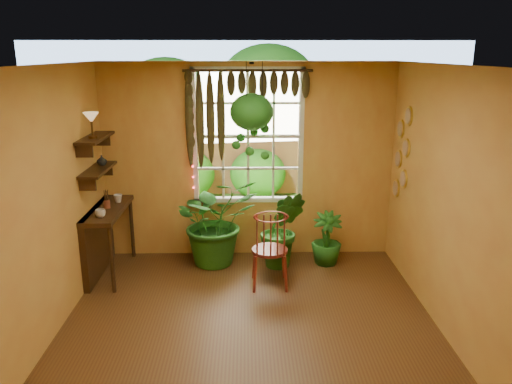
% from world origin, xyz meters
% --- Properties ---
extents(floor, '(4.50, 4.50, 0.00)m').
position_xyz_m(floor, '(0.00, 0.00, 0.00)').
color(floor, '#563718').
rests_on(floor, ground).
extents(ceiling, '(4.50, 4.50, 0.00)m').
position_xyz_m(ceiling, '(0.00, 0.00, 2.70)').
color(ceiling, white).
rests_on(ceiling, wall_back).
extents(wall_back, '(4.00, 0.00, 4.00)m').
position_xyz_m(wall_back, '(0.00, 2.25, 1.35)').
color(wall_back, gold).
rests_on(wall_back, floor).
extents(wall_left, '(0.00, 4.50, 4.50)m').
position_xyz_m(wall_left, '(-2.00, 0.00, 1.35)').
color(wall_left, gold).
rests_on(wall_left, floor).
extents(wall_right, '(0.00, 4.50, 4.50)m').
position_xyz_m(wall_right, '(2.00, 0.00, 1.35)').
color(wall_right, gold).
rests_on(wall_right, floor).
extents(window, '(1.52, 0.10, 1.86)m').
position_xyz_m(window, '(0.00, 2.28, 1.70)').
color(window, silver).
rests_on(window, wall_back).
extents(valance_vine, '(1.70, 0.12, 1.10)m').
position_xyz_m(valance_vine, '(-0.08, 2.16, 2.28)').
color(valance_vine, '#39250F').
rests_on(valance_vine, window).
extents(string_lights, '(0.03, 0.03, 1.54)m').
position_xyz_m(string_lights, '(-0.76, 2.19, 1.75)').
color(string_lights, '#FF2633').
rests_on(string_lights, window).
extents(wall_plates, '(0.04, 0.32, 1.10)m').
position_xyz_m(wall_plates, '(1.98, 1.79, 1.55)').
color(wall_plates, beige).
rests_on(wall_plates, wall_right).
extents(counter_ledge, '(0.40, 1.20, 0.90)m').
position_xyz_m(counter_ledge, '(-1.91, 1.60, 0.55)').
color(counter_ledge, '#39250F').
rests_on(counter_ledge, floor).
extents(shelf_lower, '(0.25, 0.90, 0.04)m').
position_xyz_m(shelf_lower, '(-1.88, 1.60, 1.40)').
color(shelf_lower, '#39250F').
rests_on(shelf_lower, wall_left).
extents(shelf_upper, '(0.25, 0.90, 0.04)m').
position_xyz_m(shelf_upper, '(-1.88, 1.60, 1.80)').
color(shelf_upper, '#39250F').
rests_on(shelf_upper, wall_left).
extents(backyard, '(14.00, 10.00, 12.00)m').
position_xyz_m(backyard, '(0.24, 6.87, 1.28)').
color(backyard, '#2C5819').
rests_on(backyard, ground).
extents(windsor_chair, '(0.45, 0.48, 1.19)m').
position_xyz_m(windsor_chair, '(0.26, 1.17, 0.34)').
color(windsor_chair, maroon).
rests_on(windsor_chair, floor).
extents(potted_plant_left, '(1.37, 1.28, 1.22)m').
position_xyz_m(potted_plant_left, '(-0.44, 1.91, 0.61)').
color(potted_plant_left, '#165518').
rests_on(potted_plant_left, floor).
extents(potted_plant_mid, '(0.62, 0.51, 1.07)m').
position_xyz_m(potted_plant_mid, '(0.45, 1.76, 0.53)').
color(potted_plant_mid, '#165518').
rests_on(potted_plant_mid, floor).
extents(potted_plant_right, '(0.41, 0.41, 0.73)m').
position_xyz_m(potted_plant_right, '(1.06, 1.85, 0.36)').
color(potted_plant_right, '#165518').
rests_on(potted_plant_right, floor).
extents(hanging_basket, '(0.56, 0.56, 1.26)m').
position_xyz_m(hanging_basket, '(0.05, 2.00, 1.98)').
color(hanging_basket, black).
rests_on(hanging_basket, ceiling).
extents(cup_a, '(0.16, 0.16, 0.10)m').
position_xyz_m(cup_a, '(-1.78, 1.23, 0.95)').
color(cup_a, silver).
rests_on(cup_a, counter_ledge).
extents(cup_b, '(0.14, 0.14, 0.11)m').
position_xyz_m(cup_b, '(-1.72, 1.84, 0.95)').
color(cup_b, beige).
rests_on(cup_b, counter_ledge).
extents(brush_jar, '(0.08, 0.08, 0.30)m').
position_xyz_m(brush_jar, '(-1.80, 1.60, 1.02)').
color(brush_jar, brown).
rests_on(brush_jar, counter_ledge).
extents(shelf_vase, '(0.15, 0.15, 0.13)m').
position_xyz_m(shelf_vase, '(-1.87, 1.77, 1.48)').
color(shelf_vase, '#B2AD99').
rests_on(shelf_vase, shelf_lower).
extents(tiffany_lamp, '(0.19, 0.19, 0.31)m').
position_xyz_m(tiffany_lamp, '(-1.86, 1.46, 2.05)').
color(tiffany_lamp, '#513717').
rests_on(tiffany_lamp, shelf_upper).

